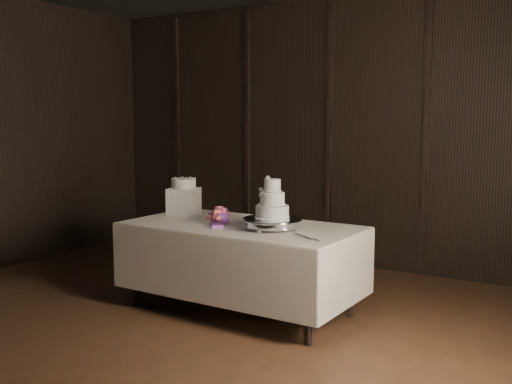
# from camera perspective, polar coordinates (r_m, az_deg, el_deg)

# --- Properties ---
(room) EXTENTS (6.08, 7.08, 3.08)m
(room) POSITION_cam_1_polar(r_m,az_deg,el_deg) (3.96, -14.67, 4.52)
(room) COLOR black
(room) RESTS_ON ground
(display_table) EXTENTS (2.01, 1.07, 0.76)m
(display_table) POSITION_cam_1_polar(r_m,az_deg,el_deg) (5.16, -1.43, -6.88)
(display_table) COLOR #F0E4D0
(display_table) RESTS_ON ground
(cake_stand) EXTENTS (0.58, 0.58, 0.09)m
(cake_stand) POSITION_cam_1_polar(r_m,az_deg,el_deg) (4.86, 1.55, -3.08)
(cake_stand) COLOR silver
(cake_stand) RESTS_ON display_table
(wedding_cake) EXTENTS (0.31, 0.27, 0.32)m
(wedding_cake) POSITION_cam_1_polar(r_m,az_deg,el_deg) (4.83, 1.24, -1.07)
(wedding_cake) COLOR white
(wedding_cake) RESTS_ON cake_stand
(bouquet) EXTENTS (0.47, 0.47, 0.18)m
(bouquet) POSITION_cam_1_polar(r_m,az_deg,el_deg) (5.12, -3.47, -2.39)
(bouquet) COLOR #CE5150
(bouquet) RESTS_ON display_table
(box_pedestal) EXTENTS (0.33, 0.33, 0.25)m
(box_pedestal) POSITION_cam_1_polar(r_m,az_deg,el_deg) (5.64, -6.88, -0.90)
(box_pedestal) COLOR white
(box_pedestal) RESTS_ON display_table
(small_cake) EXTENTS (0.23, 0.23, 0.09)m
(small_cake) POSITION_cam_1_polar(r_m,az_deg,el_deg) (5.62, -6.91, 0.83)
(small_cake) COLOR white
(small_cake) RESTS_ON box_pedestal
(cake_knife) EXTENTS (0.32, 0.22, 0.01)m
(cake_knife) POSITION_cam_1_polar(r_m,az_deg,el_deg) (4.57, 4.52, -4.25)
(cake_knife) COLOR silver
(cake_knife) RESTS_ON display_table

